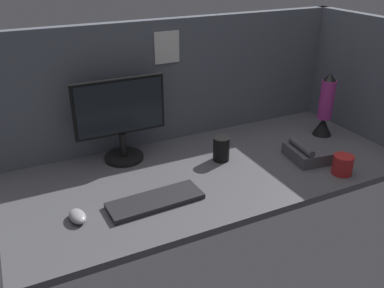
{
  "coord_description": "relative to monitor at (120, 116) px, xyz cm",
  "views": [
    {
      "loc": [
        -79.65,
        -141.43,
        89.47
      ],
      "look_at": [
        -13.59,
        0.0,
        14.0
      ],
      "focal_mm": 38.36,
      "sensor_mm": 36.0,
      "label": 1
    }
  ],
  "objects": [
    {
      "name": "cubicle_wall_side",
      "position": [
        121.49,
        -25.11,
        8.7
      ],
      "size": [
        5.0,
        80.0,
        59.78
      ],
      "primitive_type": "cube",
      "color": "#565B66",
      "rests_on": "ground_plane"
    },
    {
      "name": "mouse",
      "position": [
        -29.55,
        -39.11,
        -19.49
      ],
      "size": [
        6.74,
        10.22,
        3.4
      ],
      "primitive_type": "ellipsoid",
      "rotation": [
        0.0,
        0.0,
        0.12
      ],
      "color": "#99999E",
      "rests_on": "ground_plane"
    },
    {
      "name": "desk_phone",
      "position": [
        76.79,
        -37.86,
        -18.0
      ],
      "size": [
        19.2,
        20.94,
        8.8
      ],
      "color": "#4C4C51",
      "rests_on": "ground_plane"
    },
    {
      "name": "monitor",
      "position": [
        0.0,
        0.0,
        0.0
      ],
      "size": [
        41.27,
        18.0,
        38.32
      ],
      "color": "black",
      "rests_on": "ground_plane"
    },
    {
      "name": "mug_black_travel",
      "position": [
        40.15,
        -21.16,
        -15.55
      ],
      "size": [
        7.63,
        7.63,
        11.27
      ],
      "color": "black",
      "rests_on": "ground_plane"
    },
    {
      "name": "cubicle_wall_back",
      "position": [
        33.98,
        12.38,
        8.72
      ],
      "size": [
        180.0,
        5.5,
        59.78
      ],
      "color": "#565B66",
      "rests_on": "ground_plane"
    },
    {
      "name": "keyboard",
      "position": [
        -0.23,
        -41.1,
        -20.19
      ],
      "size": [
        37.51,
        14.52,
        2.0
      ],
      "primitive_type": "cube",
      "rotation": [
        0.0,
        0.0,
        0.04
      ],
      "color": "#262628",
      "rests_on": "ground_plane"
    },
    {
      "name": "lava_lamp",
      "position": [
        102.1,
        -19.49,
        -7.35
      ],
      "size": [
        10.08,
        10.08,
        33.0
      ],
      "color": "black",
      "rests_on": "ground_plane"
    },
    {
      "name": "ground_plane",
      "position": [
        33.99,
        -25.11,
        -22.69
      ],
      "size": [
        180.0,
        80.0,
        3.0
      ],
      "primitive_type": "cube",
      "color": "#515156"
    },
    {
      "name": "mug_red_plastic",
      "position": [
        81.1,
        -55.3,
        -16.91
      ],
      "size": [
        8.63,
        8.63,
        8.57
      ],
      "color": "red",
      "rests_on": "ground_plane"
    }
  ]
}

